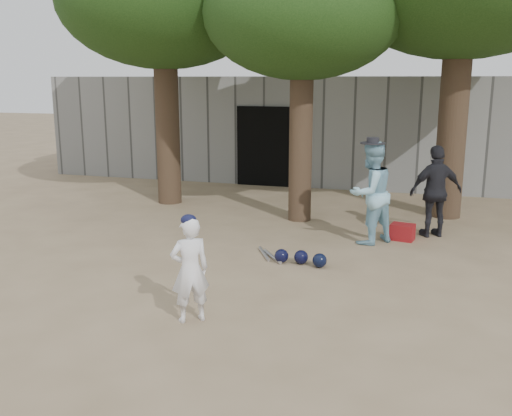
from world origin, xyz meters
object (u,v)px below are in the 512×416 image
(red_bag, at_px, (402,232))
(spectator_blue, at_px, (370,193))
(boy_player, at_px, (190,270))
(spectator_dark, at_px, (436,191))

(red_bag, bearing_deg, spectator_blue, -147.18)
(boy_player, distance_m, spectator_blue, 4.50)
(boy_player, xyz_separation_m, spectator_blue, (1.75, 4.13, 0.27))
(spectator_blue, xyz_separation_m, red_bag, (0.59, 0.38, -0.78))
(spectator_dark, bearing_deg, boy_player, 33.10)
(spectator_blue, relative_size, spectator_dark, 1.07)
(boy_player, bearing_deg, spectator_dark, -157.74)
(boy_player, xyz_separation_m, spectator_dark, (2.88, 4.95, 0.21))
(spectator_blue, height_order, red_bag, spectator_blue)
(spectator_dark, height_order, red_bag, spectator_dark)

